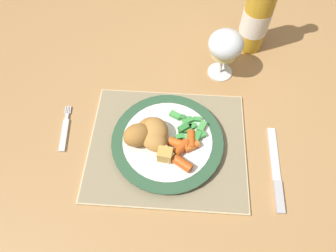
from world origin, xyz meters
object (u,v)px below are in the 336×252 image
(dinner_plate, at_px, (167,141))
(table_knife, at_px, (276,175))
(wine_glass, at_px, (225,46))
(bottle, at_px, (258,12))
(dining_table, at_px, (168,97))
(fork, at_px, (65,131))

(dinner_plate, distance_m, table_knife, 0.25)
(wine_glass, xyz_separation_m, bottle, (0.08, 0.11, 0.02))
(dining_table, xyz_separation_m, bottle, (0.22, 0.14, 0.20))
(dining_table, bearing_deg, wine_glass, 11.11)
(dining_table, bearing_deg, bottle, 31.56)
(dining_table, distance_m, bottle, 0.33)
(dining_table, distance_m, table_knife, 0.38)
(table_knife, xyz_separation_m, bottle, (-0.03, 0.40, 0.11))
(fork, bearing_deg, bottle, 35.10)
(dining_table, relative_size, fork, 10.41)
(dinner_plate, xyz_separation_m, wine_glass, (0.13, 0.23, 0.08))
(dining_table, height_order, dinner_plate, dinner_plate)
(dining_table, relative_size, dinner_plate, 5.20)
(bottle, bearing_deg, table_knife, -85.34)
(dinner_plate, bearing_deg, fork, 175.79)
(dining_table, height_order, wine_glass, wine_glass)
(dinner_plate, bearing_deg, dining_table, 93.40)
(dinner_plate, xyz_separation_m, table_knife, (0.24, -0.06, -0.01))
(dining_table, xyz_separation_m, wine_glass, (0.14, 0.03, 0.18))
(dinner_plate, relative_size, wine_glass, 1.87)
(dinner_plate, distance_m, bottle, 0.41)
(dinner_plate, bearing_deg, wine_glass, 61.15)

